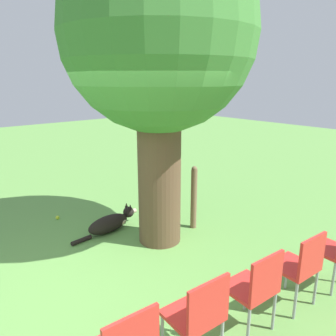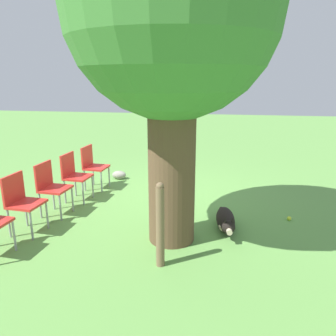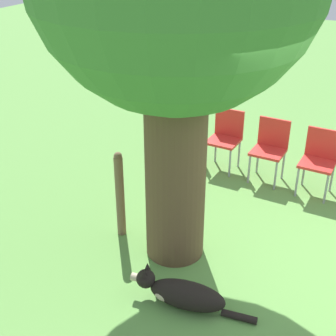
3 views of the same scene
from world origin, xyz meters
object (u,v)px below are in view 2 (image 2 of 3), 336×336
(oak_tree, at_px, (172,17))
(tennis_ball, at_px, (289,218))
(red_chair_1, at_px, (74,173))
(red_chair_3, at_px, (21,199))
(dog, at_px, (226,221))
(red_chair_2, at_px, (51,185))
(red_chair_0, at_px, (93,164))
(fence_post, at_px, (160,225))

(oak_tree, relative_size, tennis_ball, 63.30)
(red_chair_1, height_order, red_chair_3, same)
(red_chair_1, relative_size, tennis_ball, 12.99)
(red_chair_3, relative_size, tennis_ball, 12.99)
(dog, bearing_deg, red_chair_2, -97.57)
(red_chair_3, distance_m, tennis_ball, 4.11)
(red_chair_0, height_order, red_chair_1, same)
(dog, xyz_separation_m, tennis_ball, (-1.01, -0.50, -0.11))
(red_chair_0, bearing_deg, red_chair_3, -93.26)
(red_chair_0, xyz_separation_m, tennis_ball, (-3.68, 0.98, -0.49))
(dog, xyz_separation_m, red_chair_2, (2.84, -0.12, 0.38))
(dog, bearing_deg, red_chair_1, -111.36)
(oak_tree, bearing_deg, fence_post, 87.57)
(red_chair_0, xyz_separation_m, red_chair_2, (0.18, 1.36, 0.00))
(dog, height_order, red_chair_0, red_chair_0)
(oak_tree, xyz_separation_m, dog, (-0.76, -0.41, -2.76))
(dog, distance_m, tennis_ball, 1.13)
(red_chair_0, relative_size, red_chair_2, 1.00)
(red_chair_1, relative_size, red_chair_2, 1.00)
(oak_tree, relative_size, red_chair_2, 4.88)
(red_chair_3, bearing_deg, oak_tree, 8.21)
(dog, bearing_deg, red_chair_0, -124.21)
(oak_tree, height_order, red_chair_1, oak_tree)
(red_chair_2, xyz_separation_m, tennis_ball, (-3.85, -0.38, -0.49))
(red_chair_3, bearing_deg, red_chair_0, 86.74)
(red_chair_0, relative_size, red_chair_1, 1.00)
(oak_tree, relative_size, red_chair_1, 4.88)
(dog, relative_size, red_chair_3, 1.41)
(red_chair_2, xyz_separation_m, red_chair_3, (0.09, 0.68, 0.00))
(fence_post, height_order, red_chair_0, fence_post)
(red_chair_2, bearing_deg, dog, 1.71)
(dog, xyz_separation_m, red_chair_1, (2.75, -0.80, 0.38))
(fence_post, relative_size, tennis_ball, 15.68)
(red_chair_1, distance_m, red_chair_3, 1.37)
(red_chair_1, distance_m, red_chair_2, 0.69)
(red_chair_2, distance_m, tennis_ball, 3.90)
(dog, height_order, red_chair_2, red_chair_2)
(red_chair_3, xyz_separation_m, tennis_ball, (-3.94, -1.06, -0.49))
(oak_tree, bearing_deg, red_chair_2, -14.15)
(red_chair_2, distance_m, red_chair_3, 0.69)
(oak_tree, xyz_separation_m, fence_post, (0.03, 0.70, -2.36))
(fence_post, distance_m, red_chair_3, 2.21)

